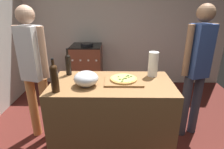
% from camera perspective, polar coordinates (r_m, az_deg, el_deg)
% --- Properties ---
extents(ground_plane, '(4.44, 3.26, 0.02)m').
position_cam_1_polar(ground_plane, '(3.10, 2.44, -12.19)').
color(ground_plane, '#511E19').
extents(kitchen_wall_rear, '(4.44, 0.10, 2.60)m').
position_cam_1_polar(kitchen_wall_rear, '(3.99, 2.22, 15.40)').
color(kitchen_wall_rear, '#BCB7AD').
rests_on(kitchen_wall_rear, ground_plane).
extents(counter, '(1.29, 0.69, 0.90)m').
position_cam_1_polar(counter, '(2.19, -0.04, -13.20)').
color(counter, olive).
rests_on(counter, ground_plane).
extents(cutting_board, '(0.40, 0.32, 0.02)m').
position_cam_1_polar(cutting_board, '(2.00, 3.53, -1.86)').
color(cutting_board, olive).
rests_on(cutting_board, counter).
extents(pizza, '(0.28, 0.28, 0.03)m').
position_cam_1_polar(pizza, '(1.99, 3.55, -1.31)').
color(pizza, tan).
rests_on(pizza, cutting_board).
extents(mixing_bowl, '(0.25, 0.25, 0.15)m').
position_cam_1_polar(mixing_bowl, '(1.89, -7.89, -1.23)').
color(mixing_bowl, '#B2B2B7').
rests_on(mixing_bowl, counter).
extents(paper_towel_roll, '(0.11, 0.11, 0.28)m').
position_cam_1_polar(paper_towel_roll, '(2.16, 12.41, 3.08)').
color(paper_towel_roll, white).
rests_on(paper_towel_roll, counter).
extents(wine_bottle_green, '(0.06, 0.06, 0.31)m').
position_cam_1_polar(wine_bottle_green, '(2.20, -13.20, 3.25)').
color(wine_bottle_green, black).
rests_on(wine_bottle_green, counter).
extents(wine_bottle_clear, '(0.07, 0.07, 0.33)m').
position_cam_1_polar(wine_bottle_clear, '(1.80, -17.17, -0.74)').
color(wine_bottle_clear, '#331E0F').
rests_on(wine_bottle_clear, counter).
extents(recipe_sheet, '(0.23, 0.18, 0.00)m').
position_cam_1_polar(recipe_sheet, '(2.20, -8.18, -0.09)').
color(recipe_sheet, white).
rests_on(recipe_sheet, counter).
extents(stove, '(0.59, 0.59, 0.96)m').
position_cam_1_polar(stove, '(3.82, -7.56, 2.10)').
color(stove, brown).
rests_on(stove, ground_plane).
extents(person_in_stripes, '(0.39, 0.26, 1.67)m').
position_cam_1_polar(person_in_stripes, '(2.40, -22.82, 1.97)').
color(person_in_stripes, '#D88C4C').
rests_on(person_in_stripes, ground_plane).
extents(person_in_red, '(0.39, 0.27, 1.68)m').
position_cam_1_polar(person_in_red, '(2.49, 24.51, 2.62)').
color(person_in_red, '#383D4C').
rests_on(person_in_red, ground_plane).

